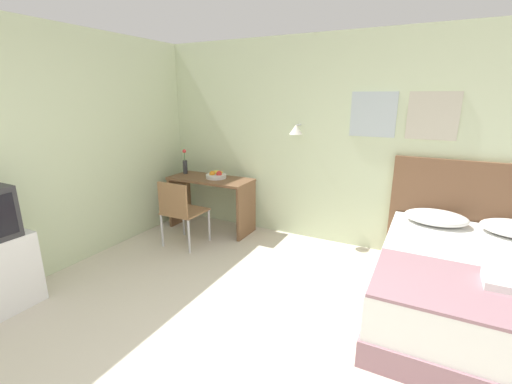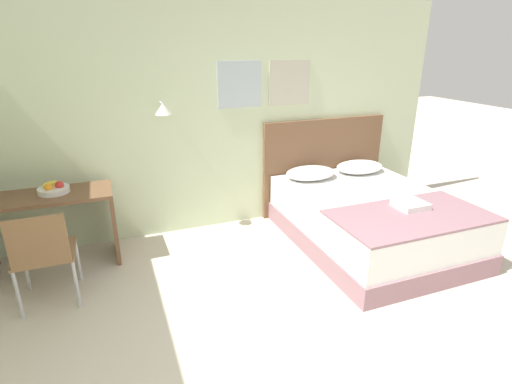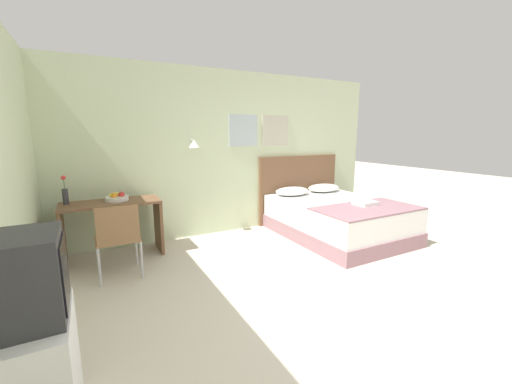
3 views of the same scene
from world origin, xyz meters
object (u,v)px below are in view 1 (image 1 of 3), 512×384
Objects in this scene: throw_blanket at (491,294)px; desk at (211,194)px; folded_towel_near_foot at (507,283)px; fruit_bowl at (216,175)px; pillow_left at (436,217)px; flower_vase at (185,164)px; headboard at (472,217)px; bed at (475,290)px; desk_chair at (180,208)px.

desk is at bearing 157.58° from throw_blanket.
fruit_bowl is (-3.30, 1.24, 0.18)m from folded_towel_near_foot.
fruit_bowl is at bearing 179.91° from pillow_left.
flower_vase is at bearing 159.36° from throw_blanket.
desk is (-3.37, 1.20, -0.09)m from folded_towel_near_foot.
throw_blanket is 0.19m from folded_towel_near_foot.
headboard is at bearing 40.09° from pillow_left.
flower_vase is (-3.77, 0.82, 0.63)m from bed.
throw_blanket is 3.48m from fruit_bowl.
fruit_bowl is at bearing -174.71° from headboard.
pillow_left is 2.11× the size of folded_towel_near_foot.
desk is 0.29m from fruit_bowl.
desk is (-3.27, -0.33, -0.08)m from headboard.
flower_vase reaches higher than throw_blanket.
desk_chair reaches higher than pillow_left.
flower_vase reaches higher than pillow_left.
folded_towel_near_foot is 0.34× the size of desk_chair.
headboard reaches higher than desk_chair.
desk_chair is at bearing -165.70° from pillow_left.
headboard is at bearing 90.00° from throw_blanket.
desk_chair is at bearing -162.31° from headboard.
desk is at bearing -156.88° from fruit_bowl.
folded_towel_near_foot is at bearing -19.61° from desk.
flower_vase reaches higher than folded_towel_near_foot.
desk_chair is 0.80m from fruit_bowl.
headboard reaches higher than pillow_left.
throw_blanket is (0.00, -1.68, -0.03)m from headboard.
throw_blanket is at bearing -23.42° from fruit_bowl.
pillow_left is (-0.36, -0.30, 0.03)m from headboard.
pillow_left is 2.84m from fruit_bowl.
pillow_left reaches higher than folded_towel_near_foot.
pillow_left is 0.72× the size of desk_chair.
pillow_left is at bearing -0.09° from fruit_bowl.
throw_blanket is 5.30× the size of fruit_bowl.
throw_blanket is at bearing -90.00° from headboard.
fruit_bowl is at bearing 84.40° from desk_chair.
headboard is (0.00, 1.07, 0.33)m from bed.
folded_towel_near_foot is 1.03× the size of fruit_bowl.
folded_towel_near_foot reaches higher than throw_blanket.
headboard is 3.21m from fruit_bowl.
headboard is at bearing 3.86° from flower_vase.
headboard reaches higher than fruit_bowl.
flower_vase reaches higher than desk_chair.
headboard reaches higher than bed.
fruit_bowl reaches higher than bed.
headboard is 4.62× the size of flower_vase.
folded_towel_near_foot is (0.46, -1.23, -0.02)m from pillow_left.
headboard is at bearing 90.00° from bed.
desk_chair is at bearing -89.60° from desk.
fruit_bowl is (-3.19, 1.38, 0.22)m from throw_blanket.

